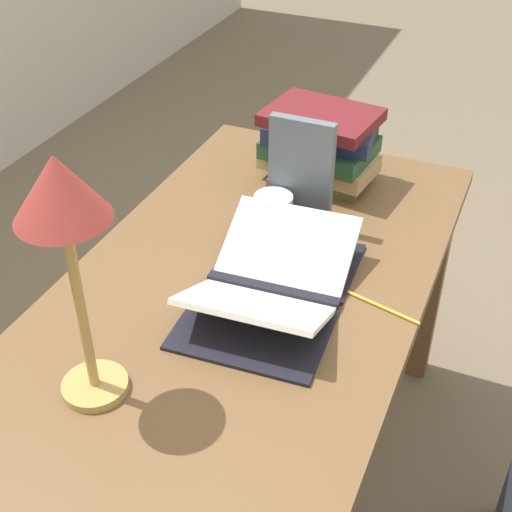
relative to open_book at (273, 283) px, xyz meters
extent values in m
plane|color=#70604C|center=(0.03, 0.07, -0.75)|extent=(12.00, 12.00, 0.00)
cube|color=brown|center=(0.03, 0.07, -0.05)|extent=(1.36, 0.74, 0.03)
cube|color=brown|center=(0.65, -0.25, -0.41)|extent=(0.06, 0.06, 0.69)
cube|color=brown|center=(0.65, 0.39, -0.41)|extent=(0.06, 0.06, 0.69)
cube|color=black|center=(0.00, 0.00, -0.02)|extent=(0.04, 0.29, 0.02)
cube|color=black|center=(-0.12, -0.01, -0.03)|extent=(0.24, 0.31, 0.01)
cube|color=black|center=(0.12, 0.01, -0.03)|extent=(0.24, 0.31, 0.01)
cube|color=white|center=(-0.11, -0.01, 0.02)|extent=(0.21, 0.29, 0.10)
cube|color=white|center=(0.11, 0.01, 0.02)|extent=(0.21, 0.29, 0.10)
cube|color=brown|center=(0.49, 0.07, -0.01)|extent=(0.20, 0.25, 0.03)
cube|color=tan|center=(0.49, 0.07, 0.02)|extent=(0.19, 0.30, 0.04)
cube|color=#234C2D|center=(0.49, 0.07, 0.07)|extent=(0.22, 0.28, 0.04)
cube|color=#1E284C|center=(0.49, 0.07, 0.11)|extent=(0.19, 0.28, 0.05)
cube|color=maroon|center=(0.49, 0.07, 0.15)|extent=(0.24, 0.29, 0.03)
cube|color=slate|center=(0.28, 0.04, 0.10)|extent=(0.03, 0.15, 0.27)
cylinder|color=tan|center=(-0.37, 0.19, -0.02)|extent=(0.12, 0.12, 0.02)
cylinder|color=tan|center=(-0.37, 0.19, 0.16)|extent=(0.02, 0.02, 0.34)
cone|color=#99332D|center=(-0.37, 0.19, 0.38)|extent=(0.15, 0.15, 0.11)
cylinder|color=white|center=(0.22, 0.09, 0.02)|extent=(0.09, 0.09, 0.10)
torus|color=white|center=(0.27, 0.11, 0.02)|extent=(0.05, 0.03, 0.05)
cylinder|color=gold|center=(0.05, -0.22, -0.03)|extent=(0.05, 0.17, 0.01)
camera|label=1|loc=(-1.08, -0.42, 0.90)|focal=50.00mm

